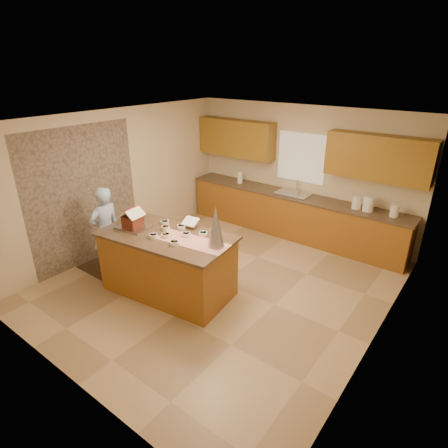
{
  "coord_description": "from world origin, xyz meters",
  "views": [
    {
      "loc": [
        3.32,
        -4.3,
        3.46
      ],
      "look_at": [
        -0.1,
        0.2,
        1.0
      ],
      "focal_mm": 29.88,
      "sensor_mm": 36.0,
      "label": 1
    }
  ],
  "objects_px": {
    "tinsel_tree": "(216,227)",
    "boy": "(106,230)",
    "island_base": "(168,265)",
    "gingerbread_house": "(133,220)"
  },
  "relations": [
    {
      "from": "tinsel_tree",
      "to": "gingerbread_house",
      "type": "bearing_deg",
      "value": -168.64
    },
    {
      "from": "island_base",
      "to": "gingerbread_house",
      "type": "distance_m",
      "value": 0.91
    },
    {
      "from": "island_base",
      "to": "tinsel_tree",
      "type": "height_order",
      "value": "tinsel_tree"
    },
    {
      "from": "tinsel_tree",
      "to": "boy",
      "type": "height_order",
      "value": "tinsel_tree"
    },
    {
      "from": "island_base",
      "to": "gingerbread_house",
      "type": "height_order",
      "value": "gingerbread_house"
    },
    {
      "from": "tinsel_tree",
      "to": "boy",
      "type": "relative_size",
      "value": 0.4
    },
    {
      "from": "boy",
      "to": "tinsel_tree",
      "type": "bearing_deg",
      "value": 100.26
    },
    {
      "from": "island_base",
      "to": "tinsel_tree",
      "type": "bearing_deg",
      "value": 3.67
    },
    {
      "from": "island_base",
      "to": "boy",
      "type": "distance_m",
      "value": 1.38
    },
    {
      "from": "boy",
      "to": "island_base",
      "type": "bearing_deg",
      "value": 98.54
    }
  ]
}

